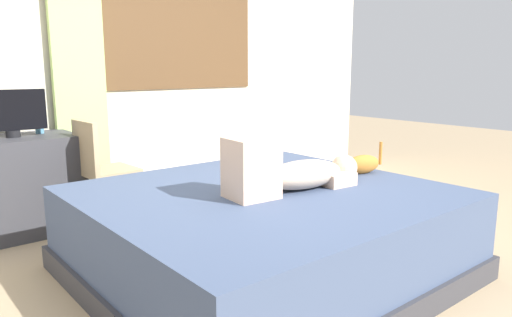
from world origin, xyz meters
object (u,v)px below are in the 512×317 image
object	(u,v)px
bed	(264,232)
cup	(39,127)
person_lying	(291,172)
cat	(361,164)
chair_by_desk	(100,166)
tv_monitor	(11,113)
desk	(16,186)

from	to	relation	value
bed	cup	bearing A→B (deg)	112.27
cup	bed	bearing A→B (deg)	-67.73
person_lying	bed	bearing A→B (deg)	137.72
cat	chair_by_desk	distance (m)	1.94
cat	chair_by_desk	xyz separation A→B (m)	(-1.26, 1.48, -0.09)
person_lying	tv_monitor	xyz separation A→B (m)	(-1.08, 1.84, 0.28)
bed	cat	distance (m)	0.87
bed	chair_by_desk	distance (m)	1.49
bed	person_lying	bearing A→B (deg)	-42.28
tv_monitor	desk	bearing A→B (deg)	-180.00
person_lying	chair_by_desk	xyz separation A→B (m)	(-0.57, 1.50, -0.13)
desk	cat	bearing A→B (deg)	-45.69
bed	tv_monitor	distance (m)	2.09
cat	desk	xyz separation A→B (m)	(-1.77, 1.82, -0.23)
person_lying	cup	bearing A→B (deg)	114.10
desk	tv_monitor	size ratio (longest dim) A/B	1.87
person_lying	cat	world-z (taller)	person_lying
cat	chair_by_desk	world-z (taller)	chair_by_desk
desk	tv_monitor	distance (m)	0.55
cup	tv_monitor	bearing A→B (deg)	-156.73
person_lying	desk	xyz separation A→B (m)	(-1.09, 1.84, -0.27)
desk	chair_by_desk	world-z (taller)	chair_by_desk
bed	person_lying	size ratio (longest dim) A/B	2.18
cup	chair_by_desk	world-z (taller)	chair_by_desk
cat	desk	distance (m)	2.55
bed	desk	distance (m)	1.99
person_lying	chair_by_desk	distance (m)	1.61
tv_monitor	cup	world-z (taller)	tv_monitor
cat	tv_monitor	world-z (taller)	tv_monitor
chair_by_desk	tv_monitor	bearing A→B (deg)	146.02
cat	tv_monitor	distance (m)	2.55
cat	desk	size ratio (longest dim) A/B	0.39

